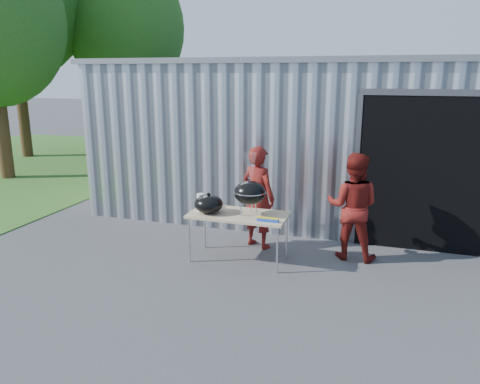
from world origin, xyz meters
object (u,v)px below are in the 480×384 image
(folding_table, at_px, (239,216))
(person_cook, at_px, (258,197))
(kettle_grill, at_px, (250,188))
(person_bystander, at_px, (353,206))

(folding_table, distance_m, person_cook, 0.69)
(folding_table, xyz_separation_m, person_cook, (0.12, 0.67, 0.14))
(kettle_grill, distance_m, person_bystander, 1.64)
(kettle_grill, distance_m, person_cook, 0.74)
(folding_table, distance_m, person_bystander, 1.77)
(kettle_grill, relative_size, person_bystander, 0.57)
(person_bystander, bearing_deg, person_cook, 2.10)
(folding_table, height_order, kettle_grill, kettle_grill)
(folding_table, height_order, person_bystander, person_bystander)
(person_bystander, bearing_deg, folding_table, 24.31)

